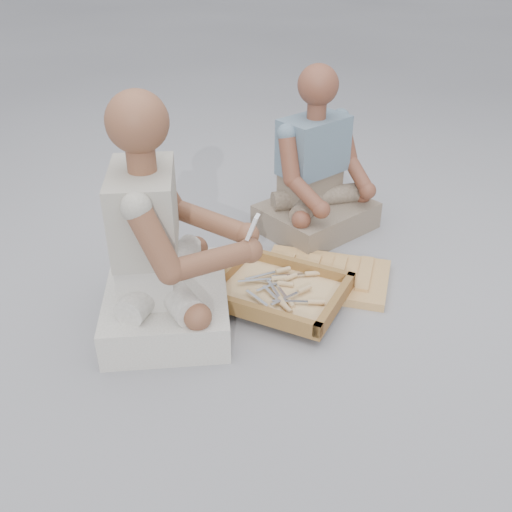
# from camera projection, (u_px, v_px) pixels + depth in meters

# --- Properties ---
(ground) EXTENTS (60.00, 60.00, 0.00)m
(ground) POSITION_uv_depth(u_px,v_px,m) (254.00, 337.00, 2.30)
(ground) COLOR gray
(ground) RESTS_ON ground
(carved_panel) EXTENTS (0.63, 0.48, 0.04)m
(carved_panel) POSITION_uv_depth(u_px,v_px,m) (325.00, 276.00, 2.65)
(carved_panel) COLOR #A1733E
(carved_panel) RESTS_ON ground
(tool_tray) EXTENTS (0.66, 0.60, 0.07)m
(tool_tray) POSITION_uv_depth(u_px,v_px,m) (279.00, 291.00, 2.47)
(tool_tray) COLOR brown
(tool_tray) RESTS_ON carved_panel
(chisel_0) EXTENTS (0.22, 0.03, 0.02)m
(chisel_0) POSITION_uv_depth(u_px,v_px,m) (311.00, 302.00, 2.37)
(chisel_0) COLOR silver
(chisel_0) RESTS_ON tool_tray
(chisel_1) EXTENTS (0.22, 0.07, 0.02)m
(chisel_1) POSITION_uv_depth(u_px,v_px,m) (308.00, 274.00, 2.56)
(chisel_1) COLOR silver
(chisel_1) RESTS_ON tool_tray
(chisel_2) EXTENTS (0.22, 0.07, 0.02)m
(chisel_2) POSITION_uv_depth(u_px,v_px,m) (274.00, 279.00, 2.52)
(chisel_2) COLOR silver
(chisel_2) RESTS_ON tool_tray
(chisel_3) EXTENTS (0.22, 0.05, 0.02)m
(chisel_3) POSITION_uv_depth(u_px,v_px,m) (281.00, 283.00, 2.50)
(chisel_3) COLOR silver
(chisel_3) RESTS_ON tool_tray
(chisel_4) EXTENTS (0.18, 0.16, 0.02)m
(chisel_4) POSITION_uv_depth(u_px,v_px,m) (286.00, 279.00, 2.53)
(chisel_4) COLOR silver
(chisel_4) RESTS_ON tool_tray
(chisel_5) EXTENTS (0.16, 0.17, 0.02)m
(chisel_5) POSITION_uv_depth(u_px,v_px,m) (271.00, 308.00, 2.33)
(chisel_5) COLOR silver
(chisel_5) RESTS_ON tool_tray
(chisel_6) EXTENTS (0.14, 0.19, 0.02)m
(chisel_6) POSITION_uv_depth(u_px,v_px,m) (283.00, 305.00, 2.36)
(chisel_6) COLOR silver
(chisel_6) RESTS_ON tool_tray
(chisel_7) EXTENTS (0.11, 0.21, 0.02)m
(chisel_7) POSITION_uv_depth(u_px,v_px,m) (288.00, 300.00, 2.40)
(chisel_7) COLOR silver
(chisel_7) RESTS_ON tool_tray
(chisel_8) EXTENTS (0.17, 0.17, 0.02)m
(chisel_8) POSITION_uv_depth(u_px,v_px,m) (301.00, 291.00, 2.43)
(chisel_8) COLOR silver
(chisel_8) RESTS_ON tool_tray
(chisel_9) EXTENTS (0.20, 0.13, 0.02)m
(chisel_9) POSITION_uv_depth(u_px,v_px,m) (279.00, 271.00, 2.57)
(chisel_9) COLOR silver
(chisel_9) RESTS_ON tool_tray
(chisel_10) EXTENTS (0.11, 0.21, 0.02)m
(chisel_10) POSITION_uv_depth(u_px,v_px,m) (281.00, 300.00, 2.39)
(chisel_10) COLOR silver
(chisel_10) RESTS_ON tool_tray
(wood_chip_0) EXTENTS (0.02, 0.02, 0.00)m
(wood_chip_0) POSITION_uv_depth(u_px,v_px,m) (299.00, 299.00, 2.52)
(wood_chip_0) COLOR #DAB980
(wood_chip_0) RESTS_ON ground
(wood_chip_1) EXTENTS (0.02, 0.02, 0.00)m
(wood_chip_1) POSITION_uv_depth(u_px,v_px,m) (347.00, 305.00, 2.49)
(wood_chip_1) COLOR #DAB980
(wood_chip_1) RESTS_ON ground
(wood_chip_2) EXTENTS (0.02, 0.02, 0.00)m
(wood_chip_2) POSITION_uv_depth(u_px,v_px,m) (352.00, 272.00, 2.71)
(wood_chip_2) COLOR #DAB980
(wood_chip_2) RESTS_ON ground
(wood_chip_3) EXTENTS (0.02, 0.02, 0.00)m
(wood_chip_3) POSITION_uv_depth(u_px,v_px,m) (303.00, 284.00, 2.63)
(wood_chip_3) COLOR #DAB980
(wood_chip_3) RESTS_ON ground
(wood_chip_4) EXTENTS (0.02, 0.02, 0.00)m
(wood_chip_4) POSITION_uv_depth(u_px,v_px,m) (298.00, 292.00, 2.57)
(wood_chip_4) COLOR #DAB980
(wood_chip_4) RESTS_ON ground
(wood_chip_5) EXTENTS (0.02, 0.02, 0.00)m
(wood_chip_5) POSITION_uv_depth(u_px,v_px,m) (277.00, 296.00, 2.54)
(wood_chip_5) COLOR #DAB980
(wood_chip_5) RESTS_ON ground
(wood_chip_6) EXTENTS (0.02, 0.02, 0.00)m
(wood_chip_6) POSITION_uv_depth(u_px,v_px,m) (265.00, 281.00, 2.65)
(wood_chip_6) COLOR #DAB980
(wood_chip_6) RESTS_ON ground
(wood_chip_7) EXTENTS (0.02, 0.02, 0.00)m
(wood_chip_7) POSITION_uv_depth(u_px,v_px,m) (293.00, 291.00, 2.58)
(wood_chip_7) COLOR #DAB980
(wood_chip_7) RESTS_ON ground
(wood_chip_8) EXTENTS (0.02, 0.02, 0.00)m
(wood_chip_8) POSITION_uv_depth(u_px,v_px,m) (282.00, 273.00, 2.71)
(wood_chip_8) COLOR #DAB980
(wood_chip_8) RESTS_ON ground
(craftsman) EXTENTS (0.70, 0.70, 0.96)m
(craftsman) POSITION_uv_depth(u_px,v_px,m) (161.00, 252.00, 2.23)
(craftsman) COLOR beige
(craftsman) RESTS_ON ground
(companion) EXTENTS (0.70, 0.70, 0.86)m
(companion) POSITION_uv_depth(u_px,v_px,m) (317.00, 178.00, 2.96)
(companion) COLOR gray
(companion) RESTS_ON ground
(mobile_phone) EXTENTS (0.06, 0.05, 0.10)m
(mobile_phone) POSITION_uv_depth(u_px,v_px,m) (253.00, 227.00, 2.14)
(mobile_phone) COLOR white
(mobile_phone) RESTS_ON craftsman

